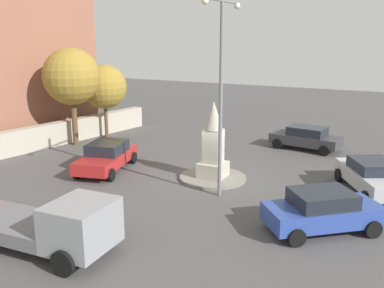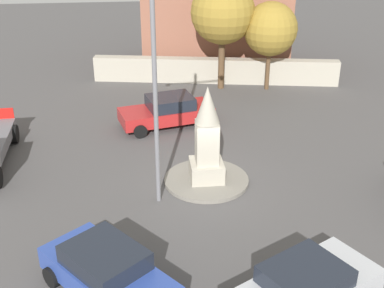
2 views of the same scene
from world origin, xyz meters
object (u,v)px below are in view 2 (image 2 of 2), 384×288
(streetlamp, at_px, (154,62))
(tree_near_wall, at_px, (223,12))
(car_blue_near_island, at_px, (107,272))
(car_red_far_side, at_px, (167,111))
(monument, at_px, (207,140))
(tree_mid_cluster, at_px, (270,29))

(streetlamp, height_order, tree_near_wall, streetlamp)
(streetlamp, xyz_separation_m, car_blue_near_island, (-1.63, -4.79, -4.48))
(car_red_far_side, bearing_deg, car_blue_near_island, -101.70)
(monument, relative_size, car_blue_near_island, 0.87)
(monument, distance_m, streetlamp, 4.13)
(monument, relative_size, tree_mid_cluster, 0.75)
(monument, xyz_separation_m, car_red_far_side, (-1.16, 5.64, -1.06))
(tree_mid_cluster, bearing_deg, car_red_far_side, -142.53)
(car_red_far_side, bearing_deg, monument, -78.36)
(monument, height_order, car_blue_near_island, monument)
(car_blue_near_island, bearing_deg, monument, 59.12)
(tree_mid_cluster, bearing_deg, monument, -115.68)
(tree_mid_cluster, bearing_deg, streetlamp, -120.96)
(car_red_far_side, bearing_deg, tree_mid_cluster, 37.47)
(streetlamp, relative_size, car_blue_near_island, 2.01)
(car_red_far_side, xyz_separation_m, tree_mid_cluster, (6.14, 4.71, 2.76))
(monument, relative_size, tree_near_wall, 0.61)
(car_blue_near_island, distance_m, tree_mid_cluster, 18.62)
(monument, height_order, streetlamp, streetlamp)
(monument, height_order, tree_mid_cluster, tree_mid_cluster)
(tree_mid_cluster, bearing_deg, car_blue_near_island, -117.64)
(monument, xyz_separation_m, tree_near_wall, (2.33, 10.83, 2.59))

